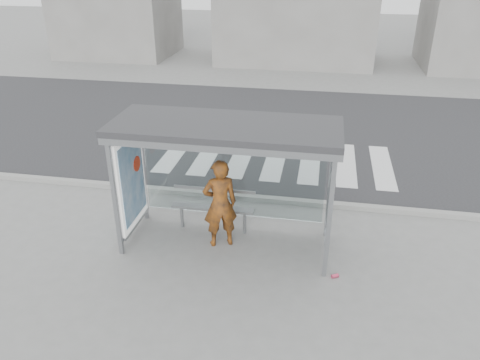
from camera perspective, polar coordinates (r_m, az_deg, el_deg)
name	(u,v)px	position (r m, az deg, el deg)	size (l,w,h in m)	color
ground	(227,244)	(9.76, -1.61, -7.76)	(80.00, 80.00, 0.00)	slate
road	(269,129)	(15.96, 3.57, 6.27)	(30.00, 10.00, 0.01)	#252528
curb	(243,197)	(11.37, 0.40, -2.08)	(30.00, 0.18, 0.12)	gray
crosswalk	(275,159)	(13.61, 4.34, 2.56)	(6.55, 3.00, 0.00)	silver
bus_shelter	(207,153)	(8.94, -4.02, 3.31)	(4.25, 1.65, 2.62)	gray
building_center	(297,12)	(26.13, 6.93, 19.64)	(8.00, 5.00, 5.00)	slate
person	(220,204)	(9.28, -2.46, -2.91)	(0.69, 0.45, 1.89)	#D84514
bench	(213,207)	(9.97, -3.33, -3.34)	(1.77, 0.32, 0.92)	slate
soda_can	(335,276)	(9.01, 11.50, -11.39)	(0.07, 0.07, 0.13)	#ED456B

